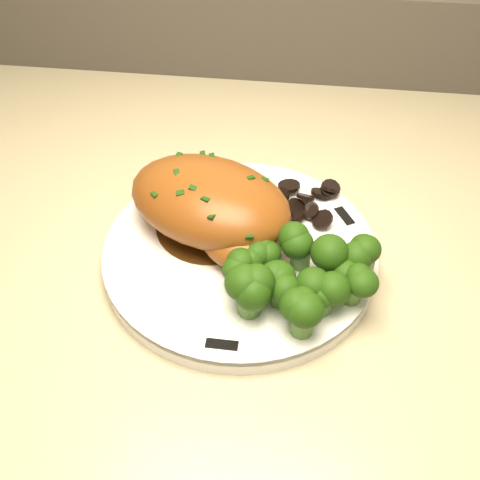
# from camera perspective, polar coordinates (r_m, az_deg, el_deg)

# --- Properties ---
(counter) EXTENTS (2.08, 0.69, 1.02)m
(counter) POSITION_cam_1_polar(r_m,az_deg,el_deg) (0.97, 3.09, -19.30)
(counter) COLOR brown
(counter) RESTS_ON ground
(plate) EXTENTS (0.31, 0.31, 0.02)m
(plate) POSITION_cam_1_polar(r_m,az_deg,el_deg) (0.57, 0.00, -1.32)
(plate) COLOR white
(plate) RESTS_ON counter
(rim_accent_0) EXTENTS (0.02, 0.03, 0.00)m
(rim_accent_0) POSITION_cam_1_polar(r_m,az_deg,el_deg) (0.61, 9.87, 2.24)
(rim_accent_0) COLOR black
(rim_accent_0) RESTS_ON plate
(rim_accent_1) EXTENTS (0.02, 0.03, 0.00)m
(rim_accent_1) POSITION_cam_1_polar(r_m,az_deg,el_deg) (0.62, -8.24, 3.84)
(rim_accent_1) COLOR black
(rim_accent_1) RESTS_ON plate
(rim_accent_2) EXTENTS (0.03, 0.01, 0.00)m
(rim_accent_2) POSITION_cam_1_polar(r_m,az_deg,el_deg) (0.50, -1.74, -9.90)
(rim_accent_2) COLOR black
(rim_accent_2) RESTS_ON plate
(gravy_pool) EXTENTS (0.11, 0.11, 0.00)m
(gravy_pool) POSITION_cam_1_polar(r_m,az_deg,el_deg) (0.59, -2.78, 1.39)
(gravy_pool) COLOR #3F240B
(gravy_pool) RESTS_ON plate
(chicken_breast) EXTENTS (0.19, 0.16, 0.06)m
(chicken_breast) POSITION_cam_1_polar(r_m,az_deg,el_deg) (0.57, -2.56, 3.23)
(chicken_breast) COLOR #98501A
(chicken_breast) RESTS_ON plate
(mushroom_pile) EXTENTS (0.09, 0.06, 0.02)m
(mushroom_pile) POSITION_cam_1_polar(r_m,az_deg,el_deg) (0.60, 4.94, 2.96)
(mushroom_pile) COLOR black
(mushroom_pile) RESTS_ON plate
(broccoli_florets) EXTENTS (0.13, 0.10, 0.04)m
(broccoli_florets) POSITION_cam_1_polar(r_m,az_deg,el_deg) (0.52, 5.89, -3.22)
(broccoli_florets) COLOR #5A8B3B
(broccoli_florets) RESTS_ON plate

